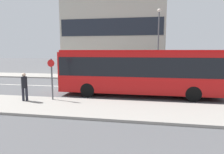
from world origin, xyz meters
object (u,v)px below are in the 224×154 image
at_px(city_bus, 139,70).
at_px(pedestrian_near_stop, 24,85).
at_px(bus_stop_sign, 52,76).
at_px(street_lamp, 158,37).
at_px(parked_car_0, 216,78).

bearing_deg(city_bus, pedestrian_near_stop, -158.94).
relative_size(pedestrian_near_stop, bus_stop_sign, 0.67).
relative_size(pedestrian_near_stop, street_lamp, 0.23).
bearing_deg(pedestrian_near_stop, parked_car_0, -164.23).
xyz_separation_m(bus_stop_sign, street_lamp, (6.78, 10.47, 2.94)).
distance_m(city_bus, parked_car_0, 8.97).
bearing_deg(street_lamp, bus_stop_sign, -122.91).
bearing_deg(pedestrian_near_stop, city_bus, -171.93).
xyz_separation_m(pedestrian_near_stop, bus_stop_sign, (1.48, 0.60, 0.51)).
height_order(pedestrian_near_stop, bus_stop_sign, bus_stop_sign).
relative_size(city_bus, parked_car_0, 2.71).
bearing_deg(street_lamp, city_bus, -101.66).
bearing_deg(pedestrian_near_stop, bus_stop_sign, -175.94).
height_order(bus_stop_sign, street_lamp, street_lamp).
distance_m(city_bus, bus_stop_sign, 5.82).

